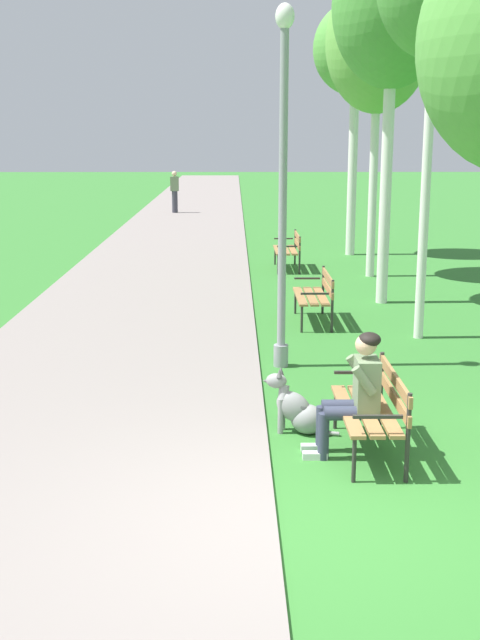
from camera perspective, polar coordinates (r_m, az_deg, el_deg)
The scene contains 12 objects.
ground_plane at distance 6.89m, azimuth 5.54°, elevation -13.92°, with size 120.00×120.00×0.00m, color #33752D.
paved_path at distance 30.31m, azimuth -3.69°, elevation 7.15°, with size 4.11×60.00×0.04m, color gray.
park_bench_near at distance 8.13m, azimuth 9.46°, elevation -5.84°, with size 0.55×1.50×0.85m.
park_bench_mid at distance 13.59m, azimuth 5.39°, elevation 1.93°, with size 0.55×1.50×0.85m.
park_bench_far at distance 18.93m, azimuth 3.49°, elevation 5.10°, with size 0.55×1.50×0.85m.
person_seated_on_near_bench at distance 8.00m, azimuth 8.09°, elevation -4.83°, with size 0.74×0.49×1.25m.
dog_grey at distance 8.66m, azimuth 4.09°, elevation -6.28°, with size 0.82×0.38×0.71m.
lamp_post_near at distance 10.71m, azimuth 3.02°, elevation 9.27°, with size 0.24×0.24×4.68m.
birch_tree_fourth at distance 15.30m, azimuth 10.67°, elevation 20.75°, with size 2.12×2.15×6.69m.
birch_tree_fifth at distance 18.10m, azimuth 9.66°, elevation 18.61°, with size 2.20×2.29×6.42m.
birch_tree_sixth at distance 21.33m, azimuth 8.14°, elevation 18.15°, with size 2.13×2.06×6.27m.
pedestrian_distant at distance 32.14m, azimuth -4.60°, elevation 8.93°, with size 0.32×0.22×1.65m.
Camera 1 is at (-0.69, -6.11, 3.12)m, focal length 45.65 mm.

